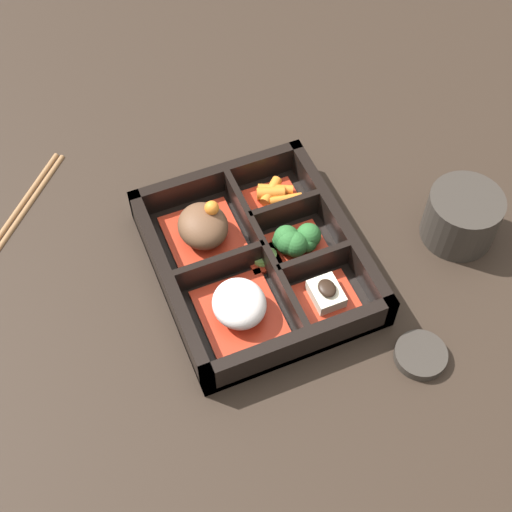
% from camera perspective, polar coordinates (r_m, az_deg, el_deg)
% --- Properties ---
extents(ground_plane, '(3.00, 3.00, 0.00)m').
position_cam_1_polar(ground_plane, '(0.86, 0.00, -0.95)').
color(ground_plane, black).
extents(bento_base, '(0.27, 0.23, 0.01)m').
position_cam_1_polar(bento_base, '(0.85, 0.00, -0.77)').
color(bento_base, black).
rests_on(bento_base, ground_plane).
extents(bento_rim, '(0.27, 0.23, 0.05)m').
position_cam_1_polar(bento_rim, '(0.84, 0.20, 0.04)').
color(bento_rim, black).
rests_on(bento_rim, ground_plane).
extents(bowl_rice, '(0.10, 0.09, 0.04)m').
position_cam_1_polar(bowl_rice, '(0.79, -1.34, -4.01)').
color(bowl_rice, '#B22D19').
rests_on(bowl_rice, bento_base).
extents(bowl_stew, '(0.10, 0.09, 0.06)m').
position_cam_1_polar(bowl_stew, '(0.85, -4.23, 2.27)').
color(bowl_stew, '#B22D19').
rests_on(bowl_stew, bento_base).
extents(bowl_tofu, '(0.06, 0.07, 0.03)m').
position_cam_1_polar(bowl_tofu, '(0.82, 5.61, -3.15)').
color(bowl_tofu, '#B22D19').
rests_on(bowl_tofu, bento_base).
extents(bowl_greens, '(0.06, 0.07, 0.04)m').
position_cam_1_polar(bowl_greens, '(0.85, 3.11, 1.25)').
color(bowl_greens, '#B22D19').
rests_on(bowl_greens, bento_base).
extents(bowl_carrots, '(0.05, 0.07, 0.02)m').
position_cam_1_polar(bowl_carrots, '(0.90, 1.40, 4.86)').
color(bowl_carrots, '#B22D19').
rests_on(bowl_carrots, bento_base).
extents(bowl_pickles, '(0.04, 0.04, 0.01)m').
position_cam_1_polar(bowl_pickles, '(0.84, 0.64, -0.24)').
color(bowl_pickles, '#B22D19').
rests_on(bowl_pickles, bento_base).
extents(tea_cup, '(0.09, 0.09, 0.07)m').
position_cam_1_polar(tea_cup, '(0.89, 16.15, 3.09)').
color(tea_cup, '#2D2823').
rests_on(tea_cup, ground_plane).
extents(chopsticks, '(0.17, 0.15, 0.01)m').
position_cam_1_polar(chopsticks, '(0.95, -18.47, 3.35)').
color(chopsticks, brown).
rests_on(chopsticks, ground_plane).
extents(sauce_dish, '(0.06, 0.06, 0.01)m').
position_cam_1_polar(sauce_dish, '(0.81, 13.04, -7.72)').
color(sauce_dish, '#2D2823').
rests_on(sauce_dish, ground_plane).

